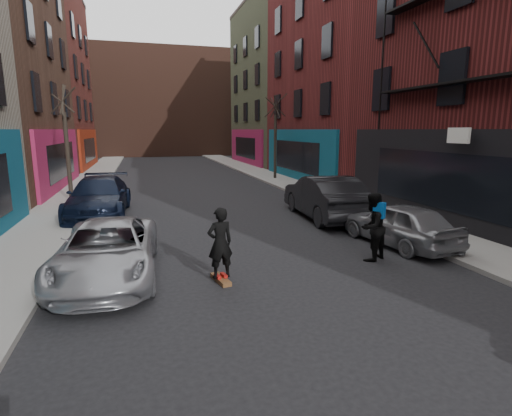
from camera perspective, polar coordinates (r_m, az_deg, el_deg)
sidewalk_left at (r=33.08m, az=-21.85°, el=4.40°), size 2.50×84.00×0.13m
sidewalk_right at (r=34.14m, az=-0.44°, el=5.38°), size 2.50×84.00×0.13m
buildings_right at (r=25.27m, az=26.48°, el=20.32°), size 12.00×56.00×16.00m
building_far at (r=58.90m, az=-13.60°, el=14.25°), size 40.00×10.00×14.00m
tree_left_far at (r=20.99m, az=-25.55°, el=9.78°), size 2.00×2.00×6.50m
tree_right_far at (r=28.22m, az=2.79°, el=11.21°), size 2.00×2.00×6.80m
parked_left_far at (r=10.13m, az=-20.46°, el=-5.73°), size 2.48×4.93×1.34m
parked_left_end at (r=17.52m, az=-21.50°, el=1.50°), size 2.49×5.53×1.57m
parked_right_far at (r=12.90m, az=19.85°, el=-2.14°), size 2.10×4.12×1.34m
parked_right_end at (r=16.10m, az=9.76°, el=1.59°), size 2.12×5.31×1.72m
skateboard at (r=9.49m, az=-5.06°, el=-10.13°), size 0.37×0.83×0.10m
skateboarder at (r=9.21m, az=-5.15°, el=-5.00°), size 0.67×0.51×1.66m
pedestrian at (r=11.14m, az=16.26°, el=-2.59°), size 1.12×1.04×1.84m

